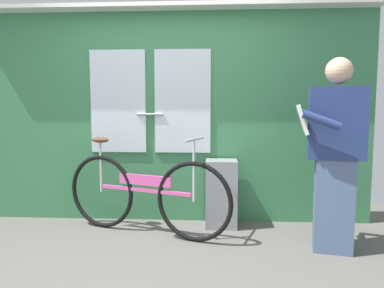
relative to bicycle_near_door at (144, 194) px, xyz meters
name	(u,v)px	position (x,y,z in m)	size (l,w,h in m)	color
ground_plane	(148,279)	(0.19, -0.90, -0.42)	(5.34, 4.37, 0.04)	#56544F
train_door_wall	(169,112)	(0.19, 0.48, 0.80)	(4.34, 0.28, 2.30)	#387A4C
bicycle_near_door	(144,194)	(0.00, 0.00, 0.00)	(1.71, 0.71, 0.97)	black
passenger_reading_newspaper	(335,151)	(1.70, -0.34, 0.47)	(0.61, 0.53, 1.66)	slate
trash_bin_by_wall	(221,193)	(0.76, 0.27, -0.05)	(0.32, 0.28, 0.70)	gray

